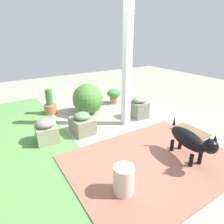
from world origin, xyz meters
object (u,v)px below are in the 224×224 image
(round_shrub, at_px, (88,99))
(dog, at_px, (190,140))
(stone_planter_mid, at_px, (82,124))
(ceramic_urn, at_px, (124,180))
(terracotta_pot_tall, at_px, (50,105))
(terracotta_pot_broad, at_px, (114,95))
(stone_planter_nearest, at_px, (139,108))
(doormat, at_px, (189,132))
(porch_pillar, at_px, (127,65))
(stone_planter_far, at_px, (47,131))

(round_shrub, distance_m, dog, 2.50)
(stone_planter_mid, height_order, ceramic_urn, stone_planter_mid)
(terracotta_pot_tall, relative_size, ceramic_urn, 1.57)
(round_shrub, bearing_deg, terracotta_pot_tall, 59.93)
(terracotta_pot_broad, xyz_separation_m, terracotta_pot_tall, (0.19, 1.65, -0.03))
(dog, bearing_deg, stone_planter_mid, 29.98)
(stone_planter_nearest, xyz_separation_m, dog, (-1.64, 0.42, 0.11))
(stone_planter_nearest, bearing_deg, terracotta_pot_broad, -2.17)
(stone_planter_mid, xyz_separation_m, round_shrub, (0.82, -0.52, 0.17))
(stone_planter_nearest, bearing_deg, dog, 165.70)
(dog, bearing_deg, terracotta_pot_tall, 22.23)
(stone_planter_mid, distance_m, doormat, 2.04)
(porch_pillar, relative_size, doormat, 3.83)
(stone_planter_nearest, height_order, ceramic_urn, stone_planter_nearest)
(porch_pillar, relative_size, dog, 2.87)
(dog, xyz_separation_m, ceramic_urn, (-0.02, 1.18, -0.15))
(stone_planter_mid, xyz_separation_m, dog, (-1.64, -0.95, 0.15))
(terracotta_pot_tall, bearing_deg, stone_planter_far, 161.57)
(stone_planter_mid, relative_size, ceramic_urn, 1.25)
(terracotta_pot_broad, distance_m, doormat, 2.21)
(stone_planter_mid, xyz_separation_m, doormat, (-1.10, -1.72, -0.17))
(stone_planter_nearest, height_order, dog, dog)
(round_shrub, relative_size, dog, 0.83)
(doormat, bearing_deg, round_shrub, 31.88)
(stone_planter_far, xyz_separation_m, round_shrub, (0.80, -1.18, 0.14))
(terracotta_pot_broad, distance_m, dog, 2.76)
(stone_planter_mid, height_order, dog, dog)
(porch_pillar, xyz_separation_m, doormat, (-0.98, -0.80, -1.19))
(porch_pillar, distance_m, stone_planter_far, 1.87)
(stone_planter_mid, xyz_separation_m, terracotta_pot_tall, (1.26, 0.24, 0.02))
(stone_planter_mid, height_order, terracotta_pot_broad, stone_planter_mid)
(porch_pillar, distance_m, terracotta_pot_tall, 2.07)
(stone_planter_nearest, xyz_separation_m, stone_planter_far, (0.03, 2.02, -0.02))
(ceramic_urn, bearing_deg, terracotta_pot_broad, -30.97)
(porch_pillar, bearing_deg, stone_planter_far, 84.81)
(stone_planter_far, bearing_deg, doormat, -115.26)
(stone_planter_nearest, distance_m, ceramic_urn, 2.30)
(round_shrub, xyz_separation_m, doormat, (-1.92, -1.19, -0.34))
(stone_planter_far, xyz_separation_m, doormat, (-1.12, -2.37, -0.19))
(stone_planter_far, xyz_separation_m, terracotta_pot_tall, (1.24, -0.41, -0.00))
(porch_pillar, height_order, ceramic_urn, porch_pillar)
(stone_planter_mid, relative_size, doormat, 0.73)
(stone_planter_far, height_order, terracotta_pot_tall, terracotta_pot_tall)
(stone_planter_far, relative_size, terracotta_pot_tall, 0.73)
(terracotta_pot_tall, bearing_deg, ceramic_urn, -179.91)
(dog, xyz_separation_m, doormat, (0.54, -0.77, -0.32))
(stone_planter_far, bearing_deg, round_shrub, -55.80)
(stone_planter_mid, height_order, round_shrub, round_shrub)
(stone_planter_nearest, height_order, doormat, stone_planter_nearest)
(porch_pillar, distance_m, stone_planter_mid, 1.38)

